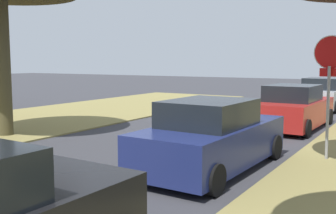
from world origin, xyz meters
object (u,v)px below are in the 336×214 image
(stop_sign_far, at_px, (330,70))
(parked_sedan_silver, at_px, (323,95))
(parked_sedan_navy, at_px, (212,137))
(parked_sedan_red, at_px, (294,108))

(stop_sign_far, distance_m, parked_sedan_silver, 11.49)
(parked_sedan_silver, bearing_deg, parked_sedan_navy, -89.34)
(parked_sedan_navy, bearing_deg, parked_sedan_silver, 90.66)
(parked_sedan_silver, bearing_deg, parked_sedan_red, -87.74)
(parked_sedan_red, height_order, parked_sedan_silver, same)
(stop_sign_far, relative_size, parked_sedan_silver, 0.67)
(parked_sedan_navy, xyz_separation_m, parked_sedan_red, (0.11, 6.54, 0.00))
(parked_sedan_navy, distance_m, parked_sedan_silver, 13.34)
(stop_sign_far, height_order, parked_sedan_red, stop_sign_far)
(stop_sign_far, bearing_deg, parked_sedan_navy, -133.45)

